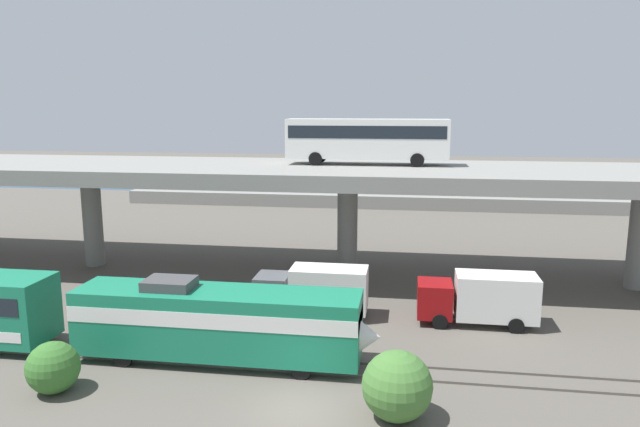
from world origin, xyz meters
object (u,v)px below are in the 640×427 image
object	(u,v)px
parked_car_1	(374,187)
service_truck_east	(315,290)
parked_car_0	(227,183)
parked_car_3	(219,180)
parked_car_7	(474,184)
train_locomotive	(231,320)
parked_car_4	(541,190)
parked_car_5	(414,182)
parked_car_2	(363,184)
transit_bus_on_overpass	(367,137)
service_truck_west	(480,297)
parked_car_6	(533,187)

from	to	relation	value
parked_car_1	service_truck_east	bearing A→B (deg)	88.36
parked_car_0	parked_car_3	distance (m)	3.62
parked_car_1	parked_car_7	world-z (taller)	same
train_locomotive	parked_car_1	xyz separation A→B (m)	(4.20, 48.21, 0.20)
parked_car_0	parked_car_4	distance (m)	40.48
train_locomotive	parked_car_5	bearing A→B (deg)	80.17
train_locomotive	parked_car_2	world-z (taller)	train_locomotive
parked_car_2	parked_car_5	distance (m)	7.71
transit_bus_on_overpass	parked_car_4	size ratio (longest dim) A/B	2.94
parked_car_1	parked_car_4	xyz separation A→B (m)	(20.59, 0.14, 0.00)
transit_bus_on_overpass	parked_car_1	distance (m)	31.76
parked_car_0	parked_car_3	size ratio (longest dim) A/B	0.91
transit_bus_on_overpass	parked_car_3	world-z (taller)	transit_bus_on_overpass
parked_car_1	train_locomotive	bearing A→B (deg)	85.02
service_truck_east	parked_car_1	xyz separation A→B (m)	(1.18, 41.06, 0.76)
train_locomotive	service_truck_east	distance (m)	7.78
parked_car_2	parked_car_7	world-z (taller)	same
service_truck_west	parked_car_1	size ratio (longest dim) A/B	1.62
parked_car_4	parked_car_7	world-z (taller)	same
train_locomotive	parked_car_2	bearing A→B (deg)	87.10
parked_car_3	parked_car_7	bearing A→B (deg)	1.70
parked_car_0	parked_car_1	size ratio (longest dim) A/B	1.00
transit_bus_on_overpass	parked_car_1	xyz separation A→B (m)	(-1.13, 30.73, -7.93)
service_truck_east	parked_car_2	size ratio (longest dim) A/B	1.64
parked_car_4	parked_car_6	world-z (taller)	same
parked_car_2	parked_car_4	distance (m)	22.33
transit_bus_on_overpass	service_truck_east	world-z (taller)	transit_bus_on_overpass
parked_car_1	parked_car_7	xyz separation A→B (m)	(13.03, 4.76, -0.00)
parked_car_4	train_locomotive	bearing A→B (deg)	-117.15
train_locomotive	parked_car_7	xyz separation A→B (m)	(17.23, 52.97, 0.20)
parked_car_1	parked_car_4	size ratio (longest dim) A/B	1.03
parked_car_1	parked_car_5	distance (m)	7.73
service_truck_west	parked_car_5	world-z (taller)	parked_car_5
parked_car_5	parked_car_6	distance (m)	15.28
parked_car_6	parked_car_7	distance (m)	7.35
transit_bus_on_overpass	parked_car_0	xyz separation A→B (m)	(-21.01, 31.52, -7.93)
transit_bus_on_overpass	parked_car_4	distance (m)	37.35
parked_car_0	parked_car_6	bearing A→B (deg)	-176.64
service_truck_west	parked_car_7	size ratio (longest dim) A/B	1.65
transit_bus_on_overpass	service_truck_east	xyz separation A→B (m)	(-2.31, -10.33, -8.69)
train_locomotive	service_truck_east	xyz separation A→B (m)	(3.03, 7.15, -0.56)
service_truck_east	parked_car_0	bearing A→B (deg)	-65.92
parked_car_0	parked_car_2	distance (m)	18.28
parked_car_1	parked_car_2	size ratio (longest dim) A/B	1.01
parked_car_3	parked_car_6	bearing A→B (deg)	-0.79
parked_car_5	parked_car_7	distance (m)	7.95
service_truck_east	parked_car_0	world-z (taller)	parked_car_0
transit_bus_on_overpass	parked_car_5	xyz separation A→B (m)	(4.01, 36.50, -7.93)
parked_car_0	service_truck_west	bearing A→B (deg)	124.24
service_truck_west	parked_car_5	size ratio (longest dim) A/B	1.52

